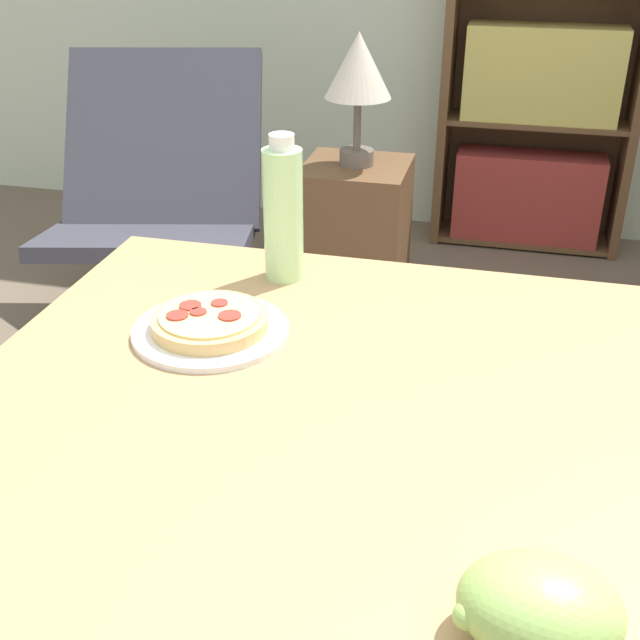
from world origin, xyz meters
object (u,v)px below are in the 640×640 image
lounge_chair_near (162,244)px  table_lamp (358,72)px  pizza_on_plate (210,325)px  grape_bunch (539,608)px  drink_bottle (283,212)px  bookshelf (543,68)px  side_table (355,246)px

lounge_chair_near → table_lamp: size_ratio=2.16×
lounge_chair_near → pizza_on_plate: bearing=-75.4°
grape_bunch → table_lamp: table_lamp is taller
grape_bunch → drink_bottle: size_ratio=0.59×
pizza_on_plate → lounge_chair_near: bearing=118.0°
lounge_chair_near → drink_bottle: bearing=-69.3°
lounge_chair_near → bookshelf: 1.66m
drink_bottle → grape_bunch: bearing=-58.1°
grape_bunch → drink_bottle: drink_bottle is taller
pizza_on_plate → table_lamp: 1.52m
drink_bottle → bookshelf: (0.43, 2.19, -0.15)m
bookshelf → side_table: (-0.57, -0.90, -0.45)m
drink_bottle → table_lamp: size_ratio=0.60×
bookshelf → side_table: bookshelf is taller
grape_bunch → lounge_chair_near: bearing=123.3°
drink_bottle → pizza_on_plate: bearing=-103.2°
grape_bunch → table_lamp: size_ratio=0.35×
pizza_on_plate → lounge_chair_near: (-0.73, 1.37, -0.50)m
side_table → pizza_on_plate: bearing=-86.9°
grape_bunch → side_table: bearing=105.7°
bookshelf → side_table: size_ratio=2.73×
bookshelf → drink_bottle: bearing=-101.2°
bookshelf → pizza_on_plate: bearing=-101.4°
grape_bunch → drink_bottle: bearing=121.9°
pizza_on_plate → grape_bunch: grape_bunch is taller
drink_bottle → bookshelf: size_ratio=0.16×
pizza_on_plate → grape_bunch: size_ratio=1.60×
grape_bunch → bookshelf: bearing=89.7°
lounge_chair_near → side_table: (0.65, 0.14, 0.00)m
lounge_chair_near → table_lamp: (0.65, 0.14, 0.58)m
lounge_chair_near → table_lamp: 0.88m
drink_bottle → table_lamp: bearing=95.9°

